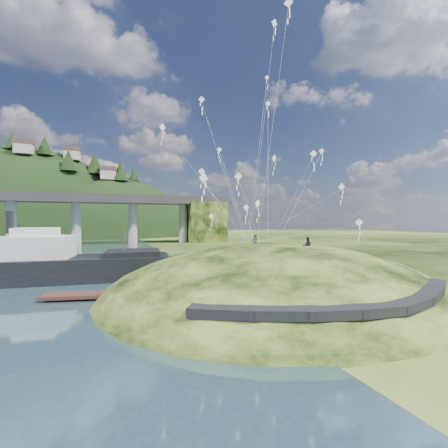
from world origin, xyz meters
name	(u,v)px	position (x,y,z in m)	size (l,w,h in m)	color
ground	(206,306)	(0.00, 0.00, 0.00)	(320.00, 320.00, 0.00)	black
grass_hill	(274,307)	(8.00, 2.00, -1.50)	(36.00, 32.00, 13.00)	black
footpath	(360,303)	(7.46, -9.74, 2.08)	(22.29, 5.84, 0.83)	black
bridge	(36,211)	(-26.46, 70.07, 9.70)	(160.00, 11.00, 15.00)	#2D2B2B
far_ridge	(17,255)	(-43.58, 122.17, -7.44)	(153.00, 70.00, 94.50)	black
work_barge	(63,263)	(-13.05, 16.23, 2.13)	(24.86, 9.28, 8.50)	black
wooden_dock	(115,294)	(-7.30, 5.46, 0.41)	(13.07, 4.80, 0.92)	#381C17
kite_flyers	(287,236)	(9.25, 1.57, 5.84)	(4.64, 4.98, 2.00)	#23272F
kite_swarm	(256,148)	(6.96, 4.22, 15.20)	(19.83, 17.06, 22.21)	white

